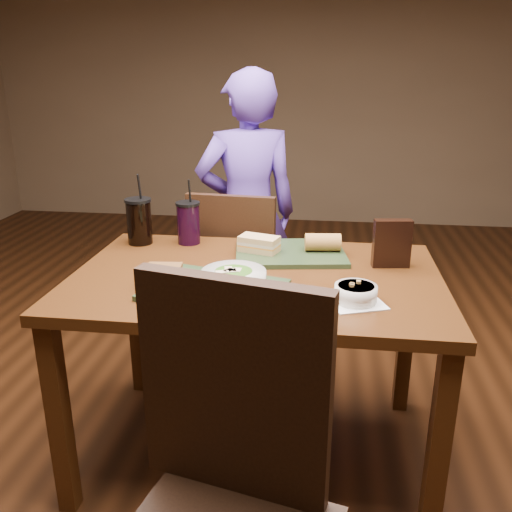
{
  "coord_description": "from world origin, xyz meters",
  "views": [
    {
      "loc": [
        0.23,
        -1.77,
        1.44
      ],
      "look_at": [
        0.0,
        0.0,
        0.82
      ],
      "focal_mm": 38.0,
      "sensor_mm": 36.0,
      "label": 1
    }
  ],
  "objects_px": {
    "chair_far": "(235,276)",
    "soup_bowl": "(356,293)",
    "sandwich_near": "(164,273)",
    "dining_table": "(256,298)",
    "salad_bowl": "(234,278)",
    "baguette_near": "(242,296)",
    "chair_near": "(226,494)",
    "chip_bag": "(392,244)",
    "tray_far": "(290,253)",
    "cup_cola": "(139,221)",
    "cup_berry": "(188,223)",
    "tray_near": "(215,290)",
    "baguette_far": "(323,242)",
    "sandwich_far": "(259,244)",
    "diner": "(247,214)"
  },
  "relations": [
    {
      "from": "chair_far",
      "to": "soup_bowl",
      "type": "height_order",
      "value": "chair_far"
    },
    {
      "from": "soup_bowl",
      "to": "sandwich_near",
      "type": "height_order",
      "value": "sandwich_near"
    },
    {
      "from": "dining_table",
      "to": "salad_bowl",
      "type": "bearing_deg",
      "value": -105.34
    },
    {
      "from": "baguette_near",
      "to": "sandwich_near",
      "type": "bearing_deg",
      "value": 150.57
    },
    {
      "from": "chair_near",
      "to": "chair_far",
      "type": "bearing_deg",
      "value": 98.87
    },
    {
      "from": "chip_bag",
      "to": "chair_near",
      "type": "bearing_deg",
      "value": -121.03
    },
    {
      "from": "tray_far",
      "to": "baguette_near",
      "type": "bearing_deg",
      "value": -101.17
    },
    {
      "from": "tray_far",
      "to": "cup_cola",
      "type": "xyz_separation_m",
      "value": [
        -0.63,
        0.07,
        0.09
      ]
    },
    {
      "from": "tray_far",
      "to": "chip_bag",
      "type": "relative_size",
      "value": 2.37
    },
    {
      "from": "salad_bowl",
      "to": "cup_berry",
      "type": "bearing_deg",
      "value": 118.55
    },
    {
      "from": "soup_bowl",
      "to": "cup_berry",
      "type": "bearing_deg",
      "value": 141.67
    },
    {
      "from": "sandwich_near",
      "to": "chip_bag",
      "type": "distance_m",
      "value": 0.82
    },
    {
      "from": "soup_bowl",
      "to": "chip_bag",
      "type": "relative_size",
      "value": 1.17
    },
    {
      "from": "chair_far",
      "to": "cup_cola",
      "type": "relative_size",
      "value": 3.15
    },
    {
      "from": "sandwich_near",
      "to": "tray_near",
      "type": "bearing_deg",
      "value": -11.02
    },
    {
      "from": "salad_bowl",
      "to": "sandwich_near",
      "type": "xyz_separation_m",
      "value": [
        -0.24,
        0.04,
        -0.01
      ]
    },
    {
      "from": "tray_near",
      "to": "cup_cola",
      "type": "relative_size",
      "value": 1.44
    },
    {
      "from": "baguette_far",
      "to": "chip_bag",
      "type": "relative_size",
      "value": 0.77
    },
    {
      "from": "sandwich_near",
      "to": "baguette_far",
      "type": "distance_m",
      "value": 0.65
    },
    {
      "from": "tray_near",
      "to": "cup_cola",
      "type": "xyz_separation_m",
      "value": [
        -0.41,
        0.48,
        0.09
      ]
    },
    {
      "from": "salad_bowl",
      "to": "soup_bowl",
      "type": "height_order",
      "value": "salad_bowl"
    },
    {
      "from": "dining_table",
      "to": "cup_berry",
      "type": "relative_size",
      "value": 4.82
    },
    {
      "from": "sandwich_near",
      "to": "chip_bag",
      "type": "xyz_separation_m",
      "value": [
        0.77,
        0.29,
        0.04
      ]
    },
    {
      "from": "chip_bag",
      "to": "dining_table",
      "type": "bearing_deg",
      "value": -170.51
    },
    {
      "from": "salad_bowl",
      "to": "baguette_near",
      "type": "xyz_separation_m",
      "value": [
        0.05,
        -0.13,
        -0.01
      ]
    },
    {
      "from": "dining_table",
      "to": "chair_near",
      "type": "xyz_separation_m",
      "value": [
        0.05,
        -0.85,
        -0.09
      ]
    },
    {
      "from": "salad_bowl",
      "to": "soup_bowl",
      "type": "xyz_separation_m",
      "value": [
        0.39,
        -0.02,
        -0.02
      ]
    },
    {
      "from": "sandwich_far",
      "to": "baguette_near",
      "type": "xyz_separation_m",
      "value": [
        0.01,
        -0.51,
        -0.0
      ]
    },
    {
      "from": "chair_far",
      "to": "soup_bowl",
      "type": "distance_m",
      "value": 0.97
    },
    {
      "from": "dining_table",
      "to": "cup_cola",
      "type": "bearing_deg",
      "value": 150.28
    },
    {
      "from": "chair_near",
      "to": "sandwich_far",
      "type": "relative_size",
      "value": 6.15
    },
    {
      "from": "dining_table",
      "to": "baguette_far",
      "type": "relative_size",
      "value": 9.47
    },
    {
      "from": "chair_far",
      "to": "sandwich_far",
      "type": "relative_size",
      "value": 5.5
    },
    {
      "from": "dining_table",
      "to": "cup_berry",
      "type": "bearing_deg",
      "value": 134.64
    },
    {
      "from": "chair_far",
      "to": "tray_far",
      "type": "xyz_separation_m",
      "value": [
        0.28,
        -0.36,
        0.25
      ]
    },
    {
      "from": "chair_far",
      "to": "tray_near",
      "type": "relative_size",
      "value": 2.2
    },
    {
      "from": "diner",
      "to": "sandwich_far",
      "type": "bearing_deg",
      "value": 83.47
    },
    {
      "from": "dining_table",
      "to": "cup_cola",
      "type": "xyz_separation_m",
      "value": [
        -0.53,
        0.3,
        0.19
      ]
    },
    {
      "from": "diner",
      "to": "cup_cola",
      "type": "distance_m",
      "value": 0.73
    },
    {
      "from": "tray_near",
      "to": "cup_berry",
      "type": "xyz_separation_m",
      "value": [
        -0.21,
        0.51,
        0.08
      ]
    },
    {
      "from": "sandwich_near",
      "to": "cup_cola",
      "type": "bearing_deg",
      "value": 118.09
    },
    {
      "from": "chair_far",
      "to": "sandwich_near",
      "type": "xyz_separation_m",
      "value": [
        -0.11,
        -0.73,
        0.28
      ]
    },
    {
      "from": "sandwich_near",
      "to": "cup_berry",
      "type": "bearing_deg",
      "value": 94.29
    },
    {
      "from": "tray_near",
      "to": "sandwich_far",
      "type": "bearing_deg",
      "value": 75.93
    },
    {
      "from": "sandwich_far",
      "to": "chair_near",
      "type": "bearing_deg",
      "value": -86.63
    },
    {
      "from": "cup_cola",
      "to": "diner",
      "type": "bearing_deg",
      "value": 59.89
    },
    {
      "from": "soup_bowl",
      "to": "cup_cola",
      "type": "xyz_separation_m",
      "value": [
        -0.86,
        0.5,
        0.07
      ]
    },
    {
      "from": "tray_far",
      "to": "chip_bag",
      "type": "height_order",
      "value": "chip_bag"
    },
    {
      "from": "tray_far",
      "to": "tray_near",
      "type": "bearing_deg",
      "value": -118.07
    },
    {
      "from": "diner",
      "to": "tray_near",
      "type": "height_order",
      "value": "diner"
    }
  ]
}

